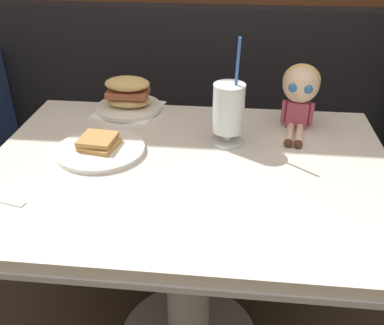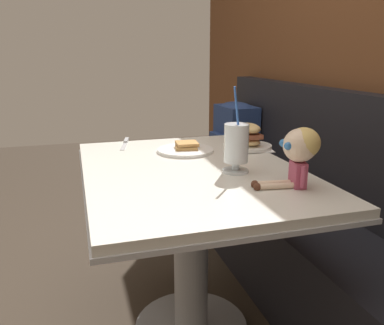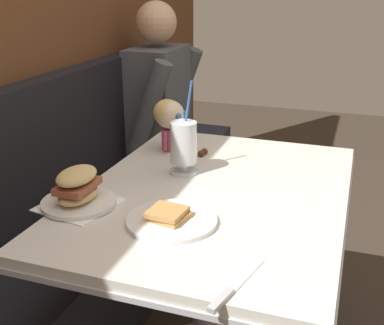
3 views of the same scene
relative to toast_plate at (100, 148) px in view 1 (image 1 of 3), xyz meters
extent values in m
cube|color=black|center=(0.25, 0.54, -0.53)|extent=(2.60, 0.48, 0.45)
cube|color=black|center=(0.25, 0.73, -0.03)|extent=(2.60, 0.10, 0.55)
cube|color=silver|center=(0.25, -0.05, -0.03)|extent=(1.10, 0.80, 0.03)
cube|color=#B7BABF|center=(0.25, -0.05, -0.05)|extent=(1.11, 0.81, 0.02)
cylinder|color=#A5A8AD|center=(0.25, -0.05, -0.38)|extent=(0.14, 0.14, 0.65)
cylinder|color=white|center=(0.00, 0.00, 0.00)|extent=(0.25, 0.25, 0.01)
cube|color=tan|center=(0.00, 0.00, 0.01)|extent=(0.11, 0.11, 0.01)
cube|color=#B78447|center=(-0.01, 0.01, 0.02)|extent=(0.10, 0.10, 0.01)
cylinder|color=silver|center=(0.35, 0.09, -0.01)|extent=(0.10, 0.10, 0.01)
cylinder|color=silver|center=(0.35, 0.09, 0.01)|extent=(0.03, 0.03, 0.03)
cylinder|color=silver|center=(0.35, 0.09, 0.10)|extent=(0.09, 0.09, 0.14)
cylinder|color=#ADE0A8|center=(0.35, 0.09, 0.09)|extent=(0.08, 0.08, 0.11)
cylinder|color=blue|center=(0.37, 0.09, 0.19)|extent=(0.02, 0.04, 0.22)
cube|color=white|center=(0.01, 0.30, -0.01)|extent=(0.23, 0.23, 0.00)
cylinder|color=white|center=(0.01, 0.30, 0.00)|extent=(0.22, 0.22, 0.01)
ellipsoid|color=tan|center=(0.01, 0.30, 0.02)|extent=(0.15, 0.10, 0.04)
cube|color=#995138|center=(0.01, 0.30, 0.05)|extent=(0.14, 0.09, 0.02)
ellipsoid|color=tan|center=(0.01, 0.30, 0.08)|extent=(0.15, 0.10, 0.04)
cube|color=#B74C6B|center=(0.57, 0.22, 0.03)|extent=(0.07, 0.05, 0.08)
sphere|color=beige|center=(0.57, 0.22, 0.13)|extent=(0.11, 0.11, 0.11)
ellipsoid|color=#D8B766|center=(0.57, 0.24, 0.14)|extent=(0.13, 0.12, 0.10)
sphere|color=#2D6BB2|center=(0.54, 0.18, 0.13)|extent=(0.03, 0.03, 0.03)
sphere|color=#2D6BB2|center=(0.58, 0.17, 0.13)|extent=(0.03, 0.03, 0.03)
cylinder|color=beige|center=(0.54, 0.15, 0.00)|extent=(0.04, 0.12, 0.02)
cylinder|color=beige|center=(0.57, 0.14, 0.00)|extent=(0.04, 0.12, 0.02)
sphere|color=#4C2819|center=(0.53, 0.09, 0.00)|extent=(0.03, 0.03, 0.03)
sphere|color=#4C2819|center=(0.56, 0.08, 0.00)|extent=(0.03, 0.03, 0.03)
cylinder|color=#B74C6B|center=(0.53, 0.23, 0.04)|extent=(0.02, 0.02, 0.07)
cylinder|color=#B74C6B|center=(0.61, 0.22, 0.04)|extent=(0.02, 0.02, 0.07)
camera|label=1|loc=(0.37, -1.05, 0.59)|focal=41.01mm
camera|label=2|loc=(1.66, -0.46, 0.42)|focal=37.26mm
camera|label=3|loc=(-1.10, -0.44, 0.62)|focal=45.80mm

